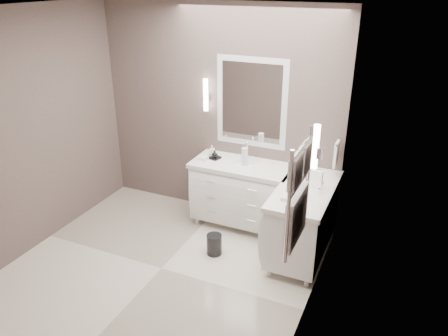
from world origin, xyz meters
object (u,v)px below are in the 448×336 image
at_px(vanity_back, 242,191).
at_px(vanity_right, 303,217).
at_px(towel_ladder, 298,199).
at_px(waste_bin, 214,244).

relative_size(vanity_back, vanity_right, 1.00).
distance_m(towel_ladder, waste_bin, 1.92).
distance_m(vanity_back, waste_bin, 0.82).
bearing_deg(vanity_right, towel_ladder, -80.16).
height_order(vanity_back, waste_bin, vanity_back).
relative_size(vanity_right, waste_bin, 5.04).
height_order(towel_ladder, waste_bin, towel_ladder).
bearing_deg(vanity_back, towel_ladder, -55.90).
relative_size(towel_ladder, waste_bin, 3.66).
relative_size(vanity_back, towel_ladder, 1.38).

